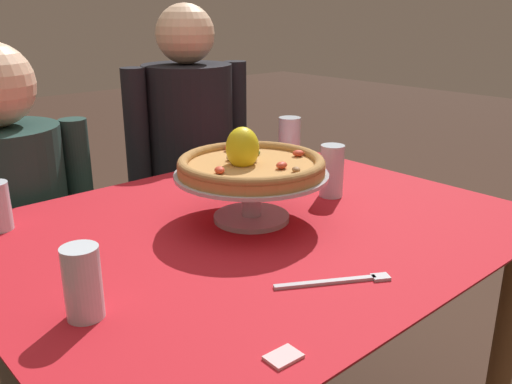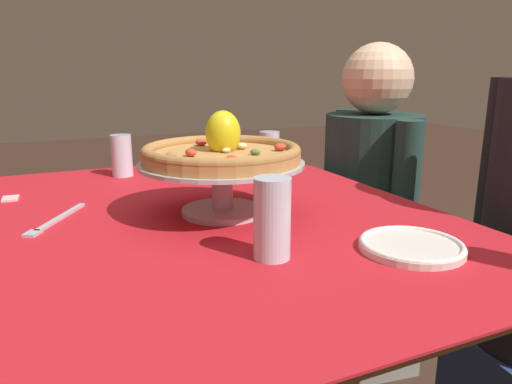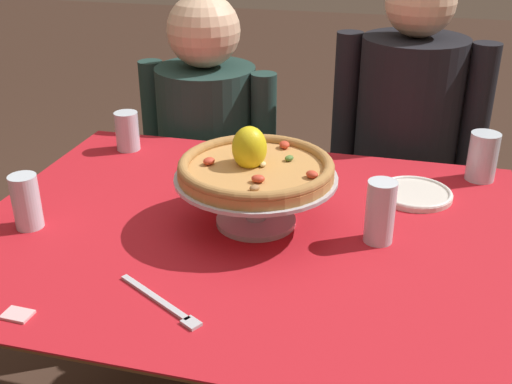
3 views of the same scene
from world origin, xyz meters
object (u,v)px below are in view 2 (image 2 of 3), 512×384
Objects in this scene: pizza_stand at (222,178)px; water_glass_back_left at (269,150)px; water_glass_side_right at (272,224)px; diner_left at (368,222)px; pizza at (222,151)px; side_plate at (411,246)px; water_glass_side_left at (122,158)px; dinner_fork at (55,221)px; sugar_packet at (10,198)px.

pizza_stand is 0.57m from water_glass_back_left.
diner_left is at bearing 131.98° from water_glass_side_right.
pizza is 0.81m from diner_left.
pizza_stand reaches higher than side_plate.
water_glass_side_left is 0.75m from water_glass_side_right.
water_glass_side_left is at bearing -91.98° from water_glass_back_left.
pizza reaches higher than water_glass_back_left.
water_glass_side_right is 0.12× the size of diner_left.
water_glass_side_right reaches higher than dinner_fork.
sugar_packet is at bearing -126.32° from pizza.
sugar_packet is (-0.23, -0.09, -0.00)m from dinner_fork.
dinner_fork is 0.25m from sugar_packet.
diner_left reaches higher than side_plate.
diner_left reaches higher than water_glass_side_left.
side_plate reaches higher than sugar_packet.
water_glass_side_left reaches higher than side_plate.
side_plate is 0.16× the size of diner_left.
water_glass_side_right reaches higher than side_plate.
sugar_packet is (-0.65, -0.65, -0.01)m from side_plate.
diner_left is at bearing 116.89° from pizza.
sugar_packet is 1.10m from diner_left.
pizza is 0.29× the size of diner_left.
pizza is 0.37m from dinner_fork.
pizza_stand is 1.78× the size of dinner_fork.
pizza_stand is 0.31× the size of diner_left.
pizza_stand is 1.97× the size of side_plate.
pizza is 0.55m from sugar_packet.
pizza is at bearing 16.42° from water_glass_side_left.
dinner_fork is (-0.35, -0.32, -0.06)m from water_glass_side_right.
water_glass_side_left is at bearing -170.29° from water_glass_side_right.
side_plate is at bearing 33.52° from pizza_stand.
pizza_stand is 7.01× the size of sugar_packet.
diner_left is at bearing 79.97° from water_glass_side_left.
sugar_packet is at bearing -126.53° from pizza_stand.
water_glass_side_left is at bearing 118.66° from sugar_packet.
sugar_packet is at bearing -135.12° from side_plate.
pizza_stand is at bearing -146.48° from side_plate.
dinner_fork is 3.94× the size of sugar_packet.
water_glass_side_right is at bearing -106.45° from side_plate.
water_glass_side_left is 0.89× the size of water_glass_side_right.
water_glass_side_right is (0.72, -0.34, 0.01)m from water_glass_back_left.
water_glass_back_left is at bearing 172.09° from side_plate.
water_glass_side_left is at bearing -163.75° from pizza_stand.
water_glass_back_left is 0.09× the size of diner_left.
diner_left is (-0.60, 0.67, -0.27)m from water_glass_side_right.
pizza is 6.65× the size of sugar_packet.
water_glass_side_left is 0.85m from diner_left.
sugar_packet is (0.14, -0.76, -0.04)m from water_glass_back_left.
side_plate is at bearing -32.92° from diner_left.
pizza_stand is at bearing 16.25° from water_glass_side_left.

